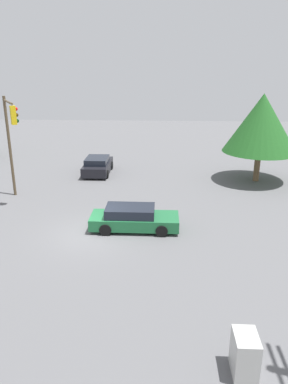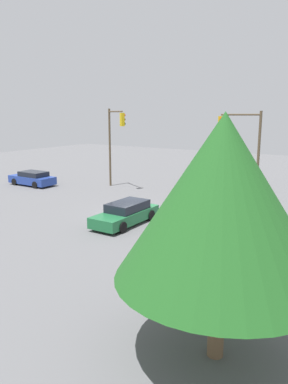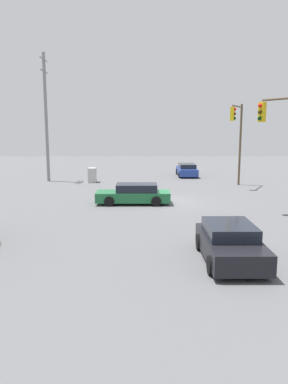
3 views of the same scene
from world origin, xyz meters
name	(u,v)px [view 3 (image 3 of 3)]	position (x,y,z in m)	size (l,w,h in m)	color
ground_plane	(165,201)	(0.00, 0.00, 0.00)	(80.00, 80.00, 0.00)	#5B5B5E
sedan_dark	(230,243)	(11.16, 1.63, 0.66)	(4.12, 2.04, 1.35)	black
sedan_blue	(187,170)	(-13.18, 2.96, 0.61)	(4.37, 1.90, 1.26)	#233D93
sedan_green	(134,194)	(0.74, -2.05, 0.62)	(1.89, 4.66, 1.28)	#1E6638
traffic_signal_main	(285,136)	(4.90, 5.77, 4.36)	(2.55, 1.73, 6.48)	brown
traffic_signal_cross	(238,131)	(-6.36, 6.17, 4.50)	(2.65, 1.60, 6.70)	brown
utility_pole_tall	(46,115)	(-9.67, -10.05, 5.91)	(2.20, 0.28, 11.22)	gray
electrical_cabinet	(92,175)	(-8.87, -5.97, 0.64)	(0.98, 0.68, 1.28)	#B2B2AD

